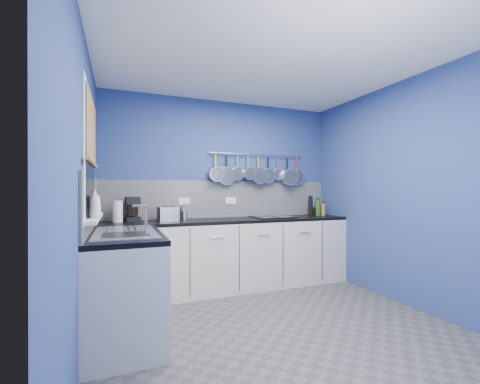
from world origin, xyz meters
TOP-DOWN VIEW (x-y plane):
  - floor at (0.00, 0.00)m, footprint 3.20×3.00m
  - ceiling at (0.00, 0.00)m, footprint 3.20×3.00m
  - wall_back at (0.00, 1.51)m, footprint 3.20×0.02m
  - wall_front at (0.00, -1.51)m, footprint 3.20×0.02m
  - wall_left at (-1.61, 0.00)m, footprint 0.02×3.00m
  - wall_right at (1.61, 0.00)m, footprint 0.02×3.00m
  - backsplash_back at (0.00, 1.49)m, footprint 3.20×0.02m
  - backsplash_left at (-1.59, 0.60)m, footprint 0.02×1.80m
  - cabinet_run_back at (0.00, 1.20)m, footprint 3.20×0.60m
  - worktop_back at (0.00, 1.20)m, footprint 3.20×0.60m
  - cabinet_run_left at (-1.30, 0.30)m, footprint 0.60×1.20m
  - worktop_left at (-1.30, 0.30)m, footprint 0.60×1.20m
  - window_frame at (-1.58, 0.30)m, footprint 0.01×1.00m
  - window_glass at (-1.57, 0.30)m, footprint 0.01×0.90m
  - bamboo_blind at (-1.56, 0.30)m, footprint 0.01×0.90m
  - window_sill at (-1.55, 0.30)m, footprint 0.10×0.98m
  - sink_unit at (-1.30, 0.30)m, footprint 0.50×0.95m
  - mixer_tap at (-1.14, 0.12)m, footprint 0.12×0.08m
  - socket_left at (-0.55, 1.48)m, footprint 0.15×0.01m
  - socket_right at (0.10, 1.48)m, footprint 0.15×0.01m
  - pot_rail at (0.50, 1.45)m, footprint 1.45×0.02m
  - soap_bottle_a at (-1.53, 0.11)m, footprint 0.11×0.11m
  - soap_bottle_b at (-1.53, 0.14)m, footprint 0.09×0.09m
  - paper_towel at (-1.36, 1.27)m, footprint 0.12×0.12m
  - coffee_maker at (-1.20, 1.34)m, footprint 0.19×0.21m
  - toaster at (-0.78, 1.25)m, footprint 0.28×0.18m
  - canister at (-0.59, 1.28)m, footprint 0.10×0.10m
  - hob at (0.62, 1.23)m, footprint 0.54×0.47m
  - pan_0 at (-0.13, 1.44)m, footprint 0.20×0.11m
  - pan_1 at (0.02, 1.44)m, footprint 0.25×0.06m
  - pan_2 at (0.18, 1.44)m, footprint 0.18×0.06m
  - pan_3 at (0.34, 1.44)m, footprint 0.18×0.11m
  - pan_4 at (0.50, 1.44)m, footprint 0.23×0.10m
  - pan_5 at (0.66, 1.44)m, footprint 0.22×0.06m
  - pan_6 at (0.82, 1.44)m, footprint 0.18×0.06m
  - pan_7 at (0.98, 1.44)m, footprint 0.25×0.13m
  - pan_8 at (1.14, 1.44)m, footprint 0.24×0.06m
  - condiment_0 at (1.46, 1.33)m, footprint 0.06×0.06m
  - condiment_1 at (1.35, 1.32)m, footprint 0.07×0.07m
  - condiment_2 at (1.29, 1.31)m, footprint 0.06×0.06m
  - condiment_3 at (1.46, 1.23)m, footprint 0.06×0.06m
  - condiment_4 at (1.35, 1.20)m, footprint 0.06×0.06m

SIDE VIEW (x-z plane):
  - floor at x=0.00m, z-range -0.02..0.00m
  - cabinet_run_back at x=0.00m, z-range 0.00..0.86m
  - cabinet_run_left at x=-1.30m, z-range 0.00..0.86m
  - worktop_back at x=0.00m, z-range 0.86..0.90m
  - worktop_left at x=-1.30m, z-range 0.86..0.90m
  - sink_unit at x=-1.30m, z-range 0.90..0.91m
  - hob at x=0.62m, z-range 0.90..0.91m
  - condiment_1 at x=1.35m, z-range 0.90..1.00m
  - canister at x=-0.59m, z-range 0.90..1.02m
  - condiment_0 at x=1.46m, z-range 0.90..1.03m
  - toaster at x=-0.78m, z-range 0.90..1.07m
  - condiment_3 at x=1.46m, z-range 0.90..1.08m
  - condiment_4 at x=1.35m, z-range 0.90..1.14m
  - paper_towel at x=-1.36m, z-range 0.90..1.15m
  - mixer_tap at x=-1.14m, z-range 0.90..1.16m
  - window_sill at x=-1.55m, z-range 1.02..1.05m
  - condiment_2 at x=1.29m, z-range 0.90..1.17m
  - coffee_maker at x=-1.20m, z-range 0.90..1.19m
  - socket_left at x=-0.55m, z-range 1.09..1.18m
  - socket_right at x=0.10m, z-range 1.09..1.18m
  - soap_bottle_b at x=-1.53m, z-range 1.05..1.22m
  - backsplash_back at x=0.00m, z-range 0.90..1.40m
  - backsplash_left at x=-1.59m, z-range 0.90..1.40m
  - soap_bottle_a at x=-1.53m, z-range 1.05..1.29m
  - wall_back at x=0.00m, z-range 0.00..2.50m
  - wall_front at x=0.00m, z-range 0.00..2.50m
  - wall_left at x=-1.61m, z-range 0.00..2.50m
  - wall_right at x=1.61m, z-range 0.00..2.50m
  - window_glass at x=-1.57m, z-range 1.05..2.05m
  - window_frame at x=-1.58m, z-range 1.00..2.10m
  - pan_7 at x=0.98m, z-range 1.34..1.78m
  - pan_1 at x=0.02m, z-range 1.34..1.78m
  - pan_8 at x=1.14m, z-range 1.35..1.78m
  - pan_4 at x=0.50m, z-range 1.36..1.78m
  - pan_5 at x=0.66m, z-range 1.37..1.78m
  - pan_0 at x=-0.13m, z-range 1.39..1.78m
  - pan_2 at x=0.18m, z-range 1.41..1.78m
  - pan_3 at x=0.34m, z-range 1.41..1.78m
  - pan_6 at x=0.82m, z-range 1.41..1.78m
  - bamboo_blind at x=-1.56m, z-range 1.50..2.05m
  - pot_rail at x=0.50m, z-range 1.77..1.79m
  - ceiling at x=0.00m, z-range 2.50..2.52m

